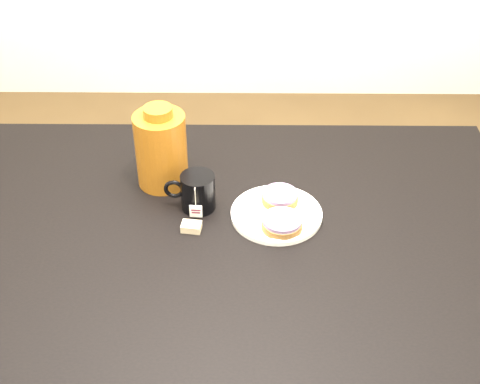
{
  "coord_description": "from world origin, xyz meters",
  "views": [
    {
      "loc": [
        0.04,
        -1.18,
        1.75
      ],
      "look_at": [
        0.03,
        0.05,
        0.81
      ],
      "focal_mm": 50.0,
      "sensor_mm": 36.0,
      "label": 1
    }
  ],
  "objects_px": {
    "teabag_pouch": "(191,227)",
    "bagel_package": "(161,149)",
    "bagel_back": "(280,197)",
    "bagel_front": "(282,223)",
    "table": "(227,253)",
    "plate": "(276,213)",
    "mug": "(197,192)"
  },
  "relations": [
    {
      "from": "plate",
      "to": "bagel_front",
      "type": "relative_size",
      "value": 1.72
    },
    {
      "from": "teabag_pouch",
      "to": "bagel_package",
      "type": "distance_m",
      "value": 0.22
    },
    {
      "from": "bagel_back",
      "to": "bagel_front",
      "type": "relative_size",
      "value": 0.97
    },
    {
      "from": "plate",
      "to": "teabag_pouch",
      "type": "height_order",
      "value": "teabag_pouch"
    },
    {
      "from": "table",
      "to": "bagel_package",
      "type": "bearing_deg",
      "value": 132.77
    },
    {
      "from": "bagel_front",
      "to": "teabag_pouch",
      "type": "relative_size",
      "value": 2.78
    },
    {
      "from": "plate",
      "to": "mug",
      "type": "bearing_deg",
      "value": 169.93
    },
    {
      "from": "table",
      "to": "teabag_pouch",
      "type": "bearing_deg",
      "value": -172.05
    },
    {
      "from": "table",
      "to": "mug",
      "type": "bearing_deg",
      "value": 134.0
    },
    {
      "from": "plate",
      "to": "table",
      "type": "bearing_deg",
      "value": -160.89
    },
    {
      "from": "plate",
      "to": "mug",
      "type": "xyz_separation_m",
      "value": [
        -0.19,
        0.03,
        0.04
      ]
    },
    {
      "from": "mug",
      "to": "bagel_package",
      "type": "xyz_separation_m",
      "value": [
        -0.09,
        0.1,
        0.05
      ]
    },
    {
      "from": "bagel_back",
      "to": "bagel_package",
      "type": "bearing_deg",
      "value": 161.69
    },
    {
      "from": "teabag_pouch",
      "to": "bagel_front",
      "type": "bearing_deg",
      "value": -1.19
    },
    {
      "from": "table",
      "to": "bagel_front",
      "type": "height_order",
      "value": "bagel_front"
    },
    {
      "from": "table",
      "to": "bagel_front",
      "type": "relative_size",
      "value": 11.21
    },
    {
      "from": "bagel_back",
      "to": "bagel_package",
      "type": "xyz_separation_m",
      "value": [
        -0.29,
        0.1,
        0.07
      ]
    },
    {
      "from": "bagel_front",
      "to": "table",
      "type": "bearing_deg",
      "value": 173.0
    },
    {
      "from": "plate",
      "to": "mug",
      "type": "relative_size",
      "value": 1.72
    },
    {
      "from": "teabag_pouch",
      "to": "table",
      "type": "bearing_deg",
      "value": 7.95
    },
    {
      "from": "mug",
      "to": "teabag_pouch",
      "type": "xyz_separation_m",
      "value": [
        -0.01,
        -0.08,
        -0.04
      ]
    },
    {
      "from": "bagel_front",
      "to": "teabag_pouch",
      "type": "distance_m",
      "value": 0.21
    },
    {
      "from": "bagel_back",
      "to": "bagel_front",
      "type": "height_order",
      "value": "same"
    },
    {
      "from": "bagel_front",
      "to": "bagel_package",
      "type": "height_order",
      "value": "bagel_package"
    },
    {
      "from": "bagel_front",
      "to": "teabag_pouch",
      "type": "xyz_separation_m",
      "value": [
        -0.21,
        0.0,
        -0.02
      ]
    },
    {
      "from": "plate",
      "to": "bagel_back",
      "type": "height_order",
      "value": "bagel_back"
    },
    {
      "from": "teabag_pouch",
      "to": "bagel_package",
      "type": "height_order",
      "value": "bagel_package"
    },
    {
      "from": "plate",
      "to": "bagel_back",
      "type": "distance_m",
      "value": 0.04
    },
    {
      "from": "bagel_back",
      "to": "mug",
      "type": "relative_size",
      "value": 0.96
    },
    {
      "from": "bagel_front",
      "to": "teabag_pouch",
      "type": "bearing_deg",
      "value": 178.81
    },
    {
      "from": "mug",
      "to": "bagel_package",
      "type": "bearing_deg",
      "value": 135.67
    },
    {
      "from": "table",
      "to": "plate",
      "type": "relative_size",
      "value": 6.51
    }
  ]
}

